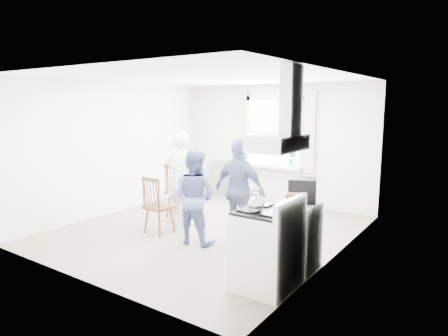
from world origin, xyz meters
TOP-DOWN VIEW (x-y plane):
  - room_shell at (0.00, 0.00)m, footprint 4.62×5.12m
  - window_assembly at (0.00, 2.45)m, footprint 1.88×0.24m
  - range_hood at (2.07, -1.35)m, footprint 0.45×0.76m
  - shelf_unit at (-1.40, 2.33)m, footprint 0.40×0.30m
  - gas_stove at (1.91, -1.35)m, footprint 0.68×0.76m
  - kettle at (1.84, -1.51)m, footprint 0.18×0.18m
  - low_cabinet at (1.98, -0.65)m, footprint 0.50×0.55m
  - stereo_stack at (2.00, -0.58)m, footprint 0.45×0.43m
  - cardboard_box at (2.02, -0.80)m, footprint 0.29×0.24m
  - windsor_chair_a at (-0.92, 0.26)m, footprint 0.48×0.47m
  - windsor_chair_b at (-0.57, -0.70)m, footprint 0.44×0.43m
  - person_left at (-0.58, 0.03)m, footprint 0.79×0.79m
  - person_mid at (0.22, -0.62)m, footprint 0.78×0.78m
  - person_right at (0.74, -0.11)m, footprint 1.06×1.06m
  - potted_plant at (0.49, 2.36)m, footprint 0.25×0.25m

SIDE VIEW (x-z plane):
  - shelf_unit at x=-1.40m, z-range 0.00..0.80m
  - low_cabinet at x=1.98m, z-range 0.00..0.90m
  - gas_stove at x=1.91m, z-range -0.08..1.04m
  - windsor_chair_b at x=-0.57m, z-range 0.11..1.10m
  - windsor_chair_a at x=-0.92m, z-range 0.12..1.17m
  - person_mid at x=0.22m, z-range 0.00..1.47m
  - person_right at x=0.74m, z-range 0.00..1.63m
  - person_left at x=-0.58m, z-range 0.00..1.70m
  - cardboard_box at x=2.02m, z-range 0.90..1.06m
  - potted_plant at x=0.49m, z-range 0.85..1.20m
  - kettle at x=1.84m, z-range 0.91..1.17m
  - stereo_stack at x=2.00m, z-range 0.90..1.22m
  - room_shell at x=0.00m, z-range -0.02..2.62m
  - window_assembly at x=0.00m, z-range 0.61..2.31m
  - range_hood at x=2.07m, z-range 1.43..2.37m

